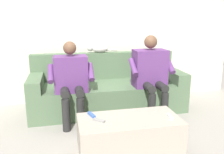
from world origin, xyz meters
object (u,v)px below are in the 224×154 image
Objects in this scene: couch at (107,91)px; remote_gray at (99,120)px; person_right_seated at (71,78)px; remote_blue at (91,115)px; coffee_table at (129,134)px; person_left_seated at (151,71)px; cat_on_backrest at (98,48)px; remote_white at (170,117)px.

couch reaches higher than remote_gray.
person_right_seated is 0.75m from remote_blue.
person_right_seated is at bearing -56.57° from coffee_table.
cat_on_backrest is at bearing -44.68° from person_left_seated.
coffee_table is at bearing 93.49° from cat_on_backrest.
coffee_table is 0.45m from remote_blue.
person_left_seated is at bearing 147.28° from couch.
cat_on_backrest is 3.60× the size of remote_white.
cat_on_backrest reaches higher than remote_gray.
remote_white is (-0.42, 0.07, 0.19)m from coffee_table.
remote_blue is at bearing 104.21° from person_right_seated.
person_right_seated is at bearing 176.77° from remote_blue.
couch is 2.12× the size of coffee_table.
remote_white is at bearing 81.92° from person_left_seated.
couch is at bearing 28.31° from remote_white.
person_left_seated is 1.06× the size of person_right_seated.
person_left_seated is 1.11m from person_right_seated.
person_left_seated is 8.38× the size of remote_white.
couch is 1.12m from remote_blue.
coffee_table is 7.85× the size of remote_white.
remote_gray is 0.75m from remote_white.
couch is at bearing -90.00° from coffee_table.
person_left_seated reaches higher than remote_blue.
person_left_seated reaches higher than coffee_table.
cat_on_backrest reaches higher than remote_blue.
person_right_seated is at bearing 33.38° from couch.
person_right_seated reaches higher than remote_gray.
remote_white is (-0.98, 0.91, -0.25)m from person_right_seated.
remote_blue is (0.29, 1.33, -0.54)m from cat_on_backrest.
remote_gray is (0.32, 1.20, 0.08)m from couch.
person_right_seated is at bearing 54.38° from cat_on_backrest.
person_right_seated is (0.55, 0.37, 0.33)m from couch.
coffee_table is at bearing 90.00° from couch.
remote_blue is at bearing 70.13° from couch.
remote_white is at bearing 170.98° from coffee_table.
remote_white is at bearing 36.57° from remote_gray.
cat_on_backrest is 3.57× the size of remote_blue.
couch is at bearing -32.72° from person_left_seated.
couch is 0.69m from cat_on_backrest.
remote_blue is (0.38, 1.05, 0.08)m from couch.
remote_white is (-0.52, 1.55, -0.54)m from cat_on_backrest.
coffee_table is at bearing 56.85° from person_left_seated.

